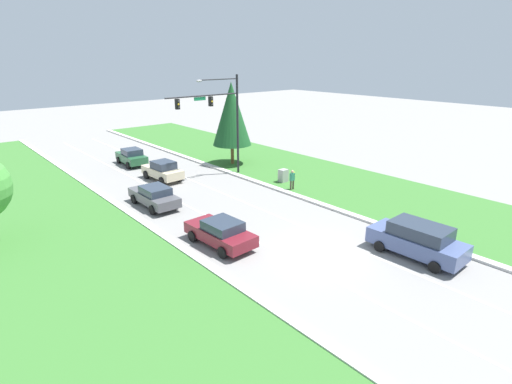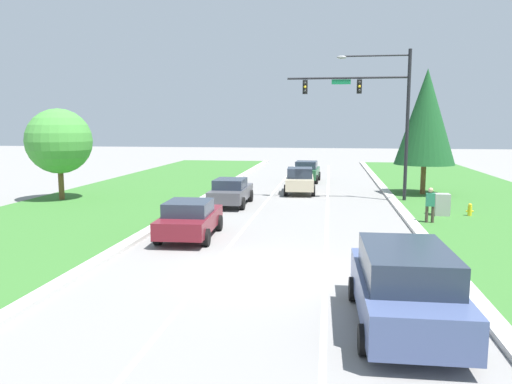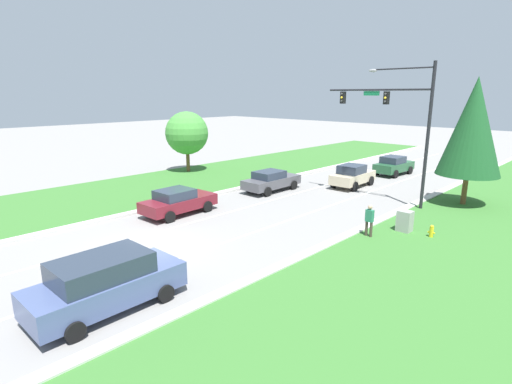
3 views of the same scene
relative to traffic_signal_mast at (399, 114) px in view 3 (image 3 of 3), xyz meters
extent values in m
plane|color=gray|center=(-4.40, -15.34, -5.77)|extent=(160.00, 160.00, 0.00)
cube|color=beige|center=(1.25, -15.34, -5.69)|extent=(0.50, 90.00, 0.15)
cube|color=beige|center=(-10.05, -15.34, -5.69)|extent=(0.50, 90.00, 0.15)
cube|color=#38702D|center=(6.50, -15.34, -5.73)|extent=(10.00, 90.00, 0.08)
cube|color=#38702D|center=(-15.30, -15.34, -5.73)|extent=(10.00, 90.00, 0.08)
cube|color=white|center=(-6.20, -15.34, -5.77)|extent=(0.14, 81.00, 0.01)
cube|color=white|center=(-2.60, -15.34, -5.77)|extent=(0.14, 81.00, 0.01)
cylinder|color=black|center=(1.89, 0.01, -1.37)|extent=(0.20, 0.20, 8.79)
cylinder|color=black|center=(-1.60, 0.01, 1.44)|extent=(6.98, 0.12, 0.12)
cube|color=#147042|center=(-1.95, 0.01, 1.22)|extent=(1.10, 0.04, 0.28)
cylinder|color=black|center=(-0.03, 0.01, 2.67)|extent=(3.84, 0.09, 0.09)
ellipsoid|color=gray|center=(-1.95, 0.01, 2.62)|extent=(0.56, 0.28, 0.20)
cube|color=black|center=(-0.91, 0.01, 0.94)|extent=(0.28, 0.32, 0.80)
sphere|color=#2D2D2D|center=(-0.91, -0.16, 1.17)|extent=(0.16, 0.16, 0.16)
sphere|color=yellow|center=(-0.91, -0.16, 0.94)|extent=(0.16, 0.16, 0.16)
sphere|color=#2D2D2D|center=(-0.91, -0.16, 0.71)|extent=(0.16, 0.16, 0.16)
cube|color=black|center=(-4.05, 0.01, 0.94)|extent=(0.28, 0.32, 0.80)
sphere|color=#2D2D2D|center=(-4.05, -0.16, 1.17)|extent=(0.16, 0.16, 0.16)
sphere|color=yellow|center=(-4.05, -0.16, 0.94)|extent=(0.16, 0.16, 0.16)
sphere|color=#2D2D2D|center=(-4.05, -0.16, 0.71)|extent=(0.16, 0.16, 0.16)
cube|color=#4C4C51|center=(-8.00, -2.77, -5.10)|extent=(1.83, 4.70, 0.65)
cube|color=#283342|center=(-8.00, -3.05, -4.51)|extent=(1.64, 2.12, 0.53)
cylinder|color=black|center=(-7.12, -1.31, -5.43)|extent=(0.24, 0.68, 0.68)
cylinder|color=black|center=(-8.89, -1.32, -5.43)|extent=(0.24, 0.68, 0.68)
cylinder|color=black|center=(-7.10, -4.22, -5.43)|extent=(0.24, 0.68, 0.68)
cylinder|color=black|center=(-8.88, -4.23, -5.43)|extent=(0.24, 0.68, 0.68)
cube|color=#235633|center=(-4.30, 9.24, -5.06)|extent=(1.98, 4.27, 0.72)
cube|color=#283342|center=(-4.31, 8.99, -4.41)|extent=(1.68, 1.96, 0.58)
cylinder|color=black|center=(-3.37, 10.49, -5.42)|extent=(0.28, 0.71, 0.69)
cylinder|color=black|center=(-5.09, 10.58, -5.42)|extent=(0.28, 0.71, 0.69)
cylinder|color=black|center=(-3.50, 7.90, -5.42)|extent=(0.28, 0.71, 0.69)
cylinder|color=black|center=(-5.23, 7.99, -5.42)|extent=(0.28, 0.71, 0.69)
cube|color=#475684|center=(-0.82, -18.91, -5.03)|extent=(2.16, 5.04, 0.86)
cube|color=#283342|center=(-0.82, -19.03, -4.25)|extent=(1.91, 3.03, 0.69)
cylinder|color=black|center=(0.15, -17.34, -5.46)|extent=(0.25, 0.62, 0.62)
cylinder|color=black|center=(-1.86, -17.38, -5.46)|extent=(0.25, 0.62, 0.62)
cylinder|color=black|center=(0.21, -20.43, -5.46)|extent=(0.25, 0.62, 0.62)
cylinder|color=black|center=(-1.79, -20.48, -5.46)|extent=(0.25, 0.62, 0.62)
cube|color=maroon|center=(-8.06, -10.93, -5.10)|extent=(2.09, 4.59, 0.66)
cube|color=#283342|center=(-8.05, -11.20, -4.51)|extent=(1.79, 2.10, 0.54)
cylinder|color=black|center=(-7.20, -9.49, -5.43)|extent=(0.27, 0.68, 0.67)
cylinder|color=black|center=(-9.05, -9.58, -5.43)|extent=(0.27, 0.68, 0.67)
cylinder|color=black|center=(-7.07, -12.28, -5.43)|extent=(0.27, 0.68, 0.67)
cylinder|color=black|center=(-8.92, -12.37, -5.43)|extent=(0.27, 0.68, 0.67)
cube|color=beige|center=(-4.45, 2.61, -5.04)|extent=(1.98, 4.33, 0.72)
cube|color=#283342|center=(-4.44, 2.35, -4.37)|extent=(1.68, 1.99, 0.63)
cylinder|color=black|center=(-3.65, 3.97, -5.41)|extent=(0.28, 0.74, 0.73)
cylinder|color=black|center=(-5.38, 3.88, -5.41)|extent=(0.28, 0.74, 0.73)
cylinder|color=black|center=(-3.52, 1.34, -5.41)|extent=(0.28, 0.74, 0.73)
cylinder|color=black|center=(-5.24, 1.25, -5.41)|extent=(0.28, 0.74, 0.73)
cube|color=#9E9E99|center=(2.99, -4.80, -5.19)|extent=(0.70, 0.60, 1.16)
cylinder|color=#42382D|center=(1.91, -6.76, -5.35)|extent=(0.14, 0.14, 0.84)
cylinder|color=#42382D|center=(2.17, -6.78, -5.35)|extent=(0.14, 0.14, 0.84)
cube|color=#287556|center=(2.04, -6.77, -4.63)|extent=(0.39, 0.24, 0.60)
sphere|color=tan|center=(2.04, -6.77, -4.19)|extent=(0.22, 0.22, 0.22)
cylinder|color=gold|center=(4.33, -4.72, -5.49)|extent=(0.20, 0.20, 0.55)
sphere|color=gold|center=(4.33, -4.72, -5.16)|extent=(0.18, 0.18, 0.18)
cylinder|color=gold|center=(4.21, -4.72, -5.47)|extent=(0.10, 0.09, 0.09)
cylinder|color=gold|center=(4.45, -4.72, -5.47)|extent=(0.10, 0.09, 0.09)
cylinder|color=brown|center=(3.44, 2.90, -4.77)|extent=(0.32, 0.32, 1.99)
cone|color=#194C23|center=(3.44, 2.90, -0.77)|extent=(3.76, 3.76, 6.02)
cylinder|color=brown|center=(-18.34, -2.63, -4.71)|extent=(0.32, 0.32, 2.11)
sphere|color=#47933D|center=(-18.34, -2.63, -2.22)|extent=(3.82, 3.82, 3.82)
camera|label=1|loc=(-20.02, -28.00, 4.50)|focal=28.00mm
camera|label=2|loc=(-2.56, -30.11, -1.19)|focal=35.00mm
camera|label=3|loc=(11.05, -24.12, 1.19)|focal=28.00mm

